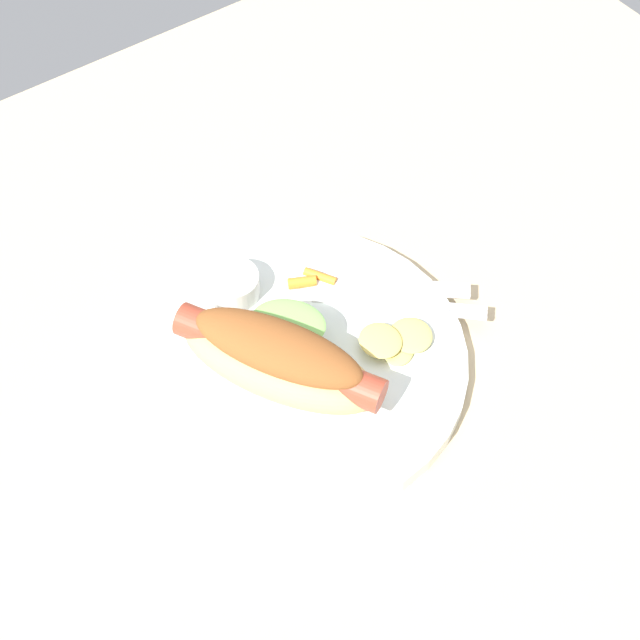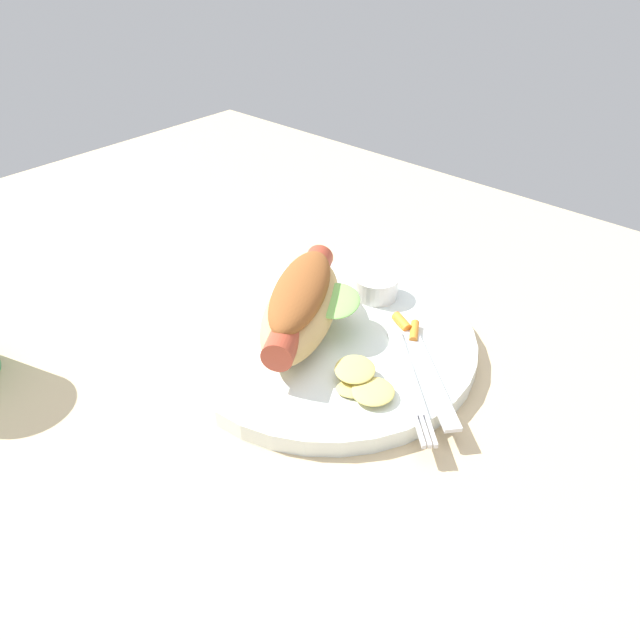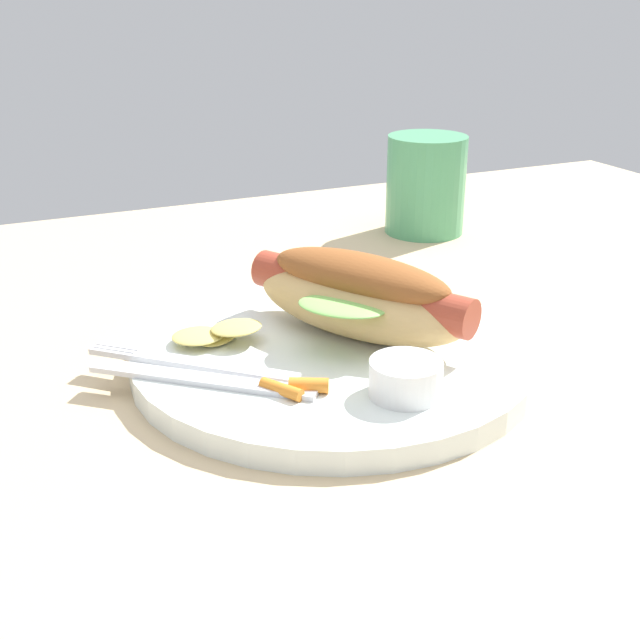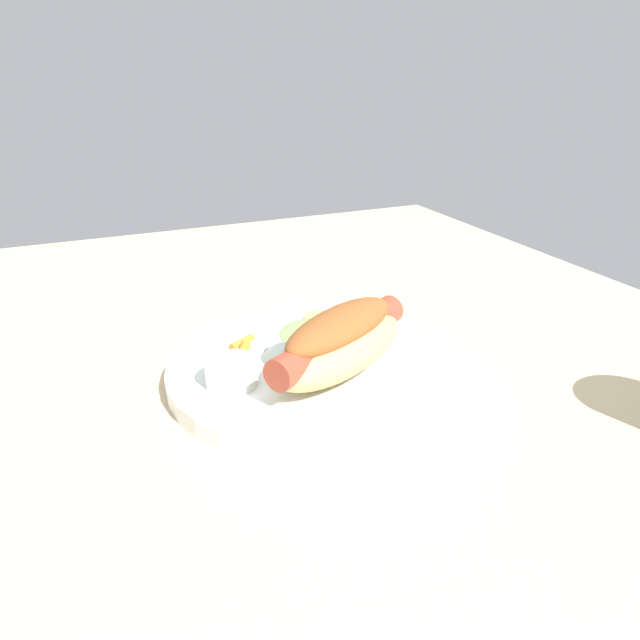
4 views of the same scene
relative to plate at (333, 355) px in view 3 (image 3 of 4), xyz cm
name	(u,v)px [view 3 (image 3 of 4)]	position (x,y,z in cm)	size (l,w,h in cm)	color
ground_plane	(365,364)	(-3.02, -0.97, -1.70)	(120.00, 90.00, 1.80)	tan
plate	(333,355)	(0.00, 0.00, 0.00)	(27.29, 27.29, 1.60)	white
hot_dog	(356,293)	(-2.38, -1.34, 3.74)	(13.56, 17.32, 5.78)	tan
sauce_ramekin	(406,378)	(-0.84, 8.34, 1.90)	(4.41, 4.41, 2.21)	white
fork	(196,364)	(9.45, -0.51, 1.00)	(11.44, 10.83, 0.40)	silver
knife	(202,379)	(9.75, 1.68, 0.98)	(14.80, 1.40, 0.36)	silver
chips_pile	(217,333)	(7.02, -3.74, 1.46)	(6.74, 5.62, 1.47)	#D6C262
carrot_garnish	(297,387)	(5.01, 5.52, 1.24)	(3.99, 2.87, 0.95)	orange
drinking_cup	(426,185)	(-22.33, -25.09, 4.18)	(8.07, 8.07, 9.96)	#4C9E6B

